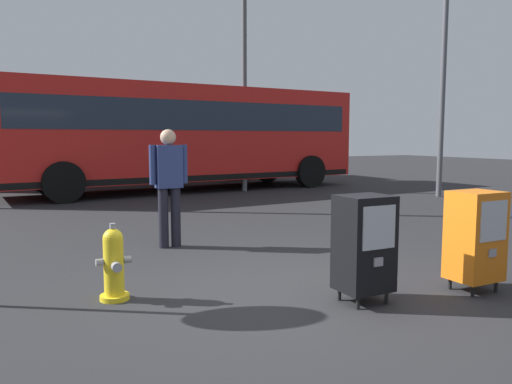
# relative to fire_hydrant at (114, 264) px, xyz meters

# --- Properties ---
(ground_plane) EXTENTS (60.00, 60.00, 0.00)m
(ground_plane) POSITION_rel_fire_hydrant_xyz_m (1.52, -0.63, -0.35)
(ground_plane) COLOR #262628
(fire_hydrant) EXTENTS (0.33, 0.31, 0.75)m
(fire_hydrant) POSITION_rel_fire_hydrant_xyz_m (0.00, 0.00, 0.00)
(fire_hydrant) COLOR yellow
(fire_hydrant) RESTS_ON ground_plane
(newspaper_box_primary) EXTENTS (0.48, 0.42, 1.02)m
(newspaper_box_primary) POSITION_rel_fire_hydrant_xyz_m (3.32, -1.36, 0.22)
(newspaper_box_primary) COLOR black
(newspaper_box_primary) RESTS_ON ground_plane
(newspaper_box_secondary) EXTENTS (0.48, 0.42, 1.02)m
(newspaper_box_secondary) POSITION_rel_fire_hydrant_xyz_m (2.09, -1.13, 0.22)
(newspaper_box_secondary) COLOR black
(newspaper_box_secondary) RESTS_ON ground_plane
(pedestrian) EXTENTS (0.55, 0.22, 1.67)m
(pedestrian) POSITION_rel_fire_hydrant_xyz_m (1.18, 2.03, 0.60)
(pedestrian) COLOR black
(pedestrian) RESTS_ON ground_plane
(bus_near) EXTENTS (10.66, 3.42, 3.00)m
(bus_near) POSITION_rel_fire_hydrant_xyz_m (3.93, 9.37, 1.36)
(bus_near) COLOR red
(bus_near) RESTS_ON ground_plane
(bus_far) EXTENTS (10.57, 3.02, 3.00)m
(bus_far) POSITION_rel_fire_hydrant_xyz_m (3.15, 13.04, 1.36)
(bus_far) COLOR red
(bus_far) RESTS_ON ground_plane
(street_light_near_left) EXTENTS (0.32, 0.32, 6.85)m
(street_light_near_left) POSITION_rel_fire_hydrant_xyz_m (5.37, 8.33, 3.63)
(street_light_near_left) COLOR #4C4F54
(street_light_near_left) RESTS_ON ground_plane
(street_light_far_left) EXTENTS (0.32, 0.32, 7.15)m
(street_light_far_left) POSITION_rel_fire_hydrant_xyz_m (9.41, 4.81, 3.79)
(street_light_far_left) COLOR #4C4F54
(street_light_far_left) RESTS_ON ground_plane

